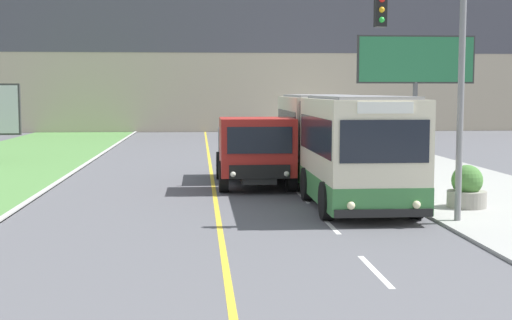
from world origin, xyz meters
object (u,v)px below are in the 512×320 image
(planter_round_second, at_px, (411,170))
(billboard_large, at_px, (416,64))
(planter_round_near, at_px, (467,189))
(dump_truck, at_px, (255,152))
(city_bus, at_px, (336,144))
(traffic_light_mast, at_px, (436,69))

(planter_round_second, bearing_deg, billboard_large, 72.47)
(planter_round_near, bearing_deg, planter_round_second, 91.69)
(dump_truck, relative_size, planter_round_near, 5.07)
(city_bus, distance_m, dump_truck, 2.99)
(dump_truck, height_order, planter_round_near, dump_truck)
(city_bus, height_order, dump_truck, city_bus)
(city_bus, height_order, planter_round_second, city_bus)
(city_bus, distance_m, billboard_large, 13.91)
(traffic_light_mast, relative_size, planter_round_second, 5.09)
(billboard_large, bearing_deg, planter_round_second, -107.53)
(dump_truck, bearing_deg, planter_round_second, -3.86)
(traffic_light_mast, relative_size, planter_round_near, 5.08)
(dump_truck, bearing_deg, planter_round_near, -42.89)
(city_bus, xyz_separation_m, planter_round_second, (2.87, 1.18, -1.02))
(billboard_large, relative_size, planter_round_near, 5.07)
(dump_truck, bearing_deg, city_bus, -31.45)
(traffic_light_mast, bearing_deg, billboard_large, 74.43)
(city_bus, height_order, planter_round_near, city_bus)
(planter_round_near, distance_m, planter_round_second, 4.78)
(city_bus, relative_size, billboard_large, 2.02)
(city_bus, distance_m, planter_round_second, 3.26)
(billboard_large, height_order, planter_round_near, billboard_large)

